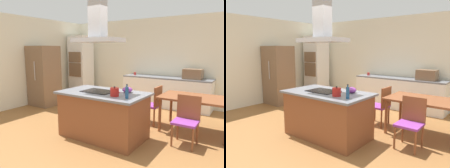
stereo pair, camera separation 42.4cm
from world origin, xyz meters
TOP-DOWN VIEW (x-y plane):
  - ground at (0.00, 1.50)m, footprint 16.00×16.00m
  - wall_back at (0.00, 3.25)m, footprint 7.20×0.10m
  - wall_left at (-3.45, 1.00)m, footprint 0.10×8.80m
  - kitchen_island at (0.00, 0.00)m, footprint 1.70×0.99m
  - cooktop at (-0.11, 0.00)m, footprint 0.60×0.44m
  - tea_kettle at (0.38, -0.18)m, footprint 0.21×0.16m
  - olive_oil_bottle at (0.65, -0.22)m, footprint 0.06×0.06m
  - mixing_bowl at (0.41, 0.23)m, footprint 0.19×0.19m
  - back_counter at (0.25, 2.88)m, footprint 2.61×0.62m
  - countertop_microwave at (1.01, 2.88)m, footprint 0.50×0.38m
  - coffee_mug_red at (-0.78, 2.85)m, footprint 0.08×0.08m
  - wall_oven_stack at (-2.90, 2.65)m, footprint 0.70×0.66m
  - refrigerator at (-2.98, 1.02)m, footprint 0.80×0.73m
  - dining_table at (1.46, 1.24)m, footprint 1.40×0.90m
  - chair_facing_island at (1.46, 0.57)m, footprint 0.42×0.42m
  - chair_at_left_end at (0.54, 1.24)m, footprint 0.42×0.42m
  - range_hood at (-0.11, 0.00)m, footprint 0.90×0.55m

SIDE VIEW (x-z plane):
  - ground at x=0.00m, z-range 0.00..0.00m
  - back_counter at x=0.25m, z-range 0.00..0.90m
  - kitchen_island at x=0.00m, z-range 0.00..0.90m
  - chair_facing_island at x=1.46m, z-range 0.06..0.95m
  - chair_at_left_end at x=0.54m, z-range 0.06..0.95m
  - dining_table at x=1.46m, z-range 0.29..1.04m
  - cooktop at x=-0.11m, z-range 0.90..0.91m
  - refrigerator at x=-2.98m, z-range 0.00..1.82m
  - coffee_mug_red at x=-0.78m, z-range 0.90..0.99m
  - mixing_bowl at x=0.41m, z-range 0.90..1.01m
  - tea_kettle at x=0.38m, z-range 0.89..1.07m
  - olive_oil_bottle at x=0.65m, z-range 0.88..1.13m
  - countertop_microwave at x=1.01m, z-range 0.90..1.18m
  - wall_oven_stack at x=-2.90m, z-range 0.00..2.20m
  - wall_back at x=0.00m, z-range 0.00..2.70m
  - wall_left at x=-3.45m, z-range 0.00..2.70m
  - range_hood at x=-0.11m, z-range 1.71..2.49m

